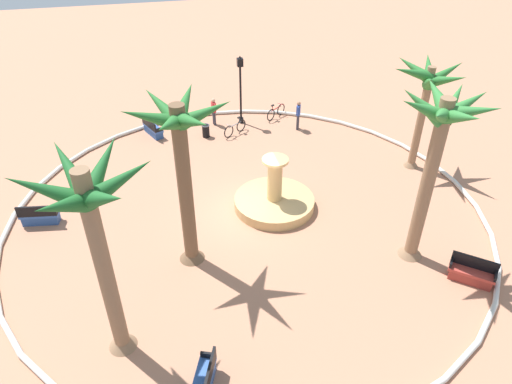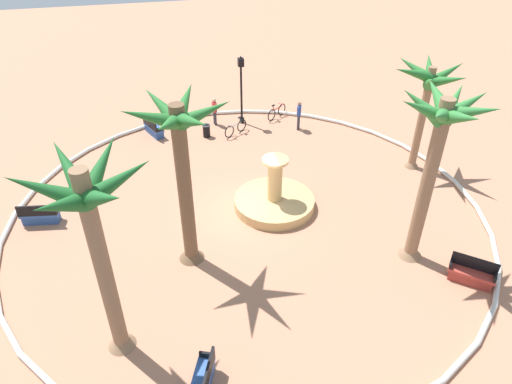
% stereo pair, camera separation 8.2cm
% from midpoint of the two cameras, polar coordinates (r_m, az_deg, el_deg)
% --- Properties ---
extents(ground_plane, '(80.00, 80.00, 0.00)m').
position_cam_midpoint_polar(ground_plane, '(20.63, -1.07, -2.49)').
color(ground_plane, tan).
extents(plaza_curb, '(20.40, 20.40, 0.20)m').
position_cam_midpoint_polar(plaza_curb, '(20.57, -1.08, -2.26)').
color(plaza_curb, silver).
rests_on(plaza_curb, ground).
extents(fountain, '(3.54, 3.54, 2.46)m').
position_cam_midpoint_polar(fountain, '(20.79, 2.11, -1.02)').
color(fountain, tan).
rests_on(fountain, ground).
extents(palm_tree_near_fountain, '(3.62, 3.48, 5.43)m').
position_cam_midpoint_polar(palm_tree_near_fountain, '(23.27, 19.88, 11.87)').
color(palm_tree_near_fountain, '#8E6B4C').
rests_on(palm_tree_near_fountain, ground).
extents(palm_tree_by_curb, '(3.26, 3.30, 6.81)m').
position_cam_midpoint_polar(palm_tree_by_curb, '(16.71, 21.09, 5.86)').
color(palm_tree_by_curb, '#8E6B4C').
rests_on(palm_tree_by_curb, ground).
extents(palm_tree_mid_plaza, '(3.62, 3.57, 6.68)m').
position_cam_midpoint_polar(palm_tree_mid_plaza, '(15.76, -9.20, 4.80)').
color(palm_tree_mid_plaza, brown).
rests_on(palm_tree_mid_plaza, ground).
extents(palm_tree_far_side, '(3.66, 3.56, 6.81)m').
position_cam_midpoint_polar(palm_tree_far_side, '(12.85, -19.27, -3.53)').
color(palm_tree_far_side, '#8E6B4C').
rests_on(palm_tree_far_side, ground).
extents(bench_east, '(1.54, 1.41, 1.00)m').
position_cam_midpoint_polar(bench_east, '(18.94, 24.50, -9.02)').
color(bench_east, '#B73D33').
rests_on(bench_east, ground).
extents(bench_west, '(1.66, 0.73, 1.00)m').
position_cam_midpoint_polar(bench_west, '(21.84, -24.78, -2.72)').
color(bench_west, '#335BA8').
rests_on(bench_west, ground).
extents(bench_north, '(1.10, 1.67, 1.00)m').
position_cam_midpoint_polar(bench_north, '(27.21, -12.47, 7.43)').
color(bench_north, '#335BA8').
rests_on(bench_north, ground).
extents(bench_southeast, '(1.04, 1.67, 1.00)m').
position_cam_midpoint_polar(bench_southeast, '(14.59, -6.52, -22.00)').
color(bench_southeast, '#335BA8').
rests_on(bench_southeast, ground).
extents(lamppost, '(0.32, 0.32, 4.01)m').
position_cam_midpoint_polar(lamppost, '(27.16, -1.99, 12.85)').
color(lamppost, black).
rests_on(lamppost, ground).
extents(trash_bin, '(0.46, 0.46, 0.73)m').
position_cam_midpoint_polar(trash_bin, '(26.51, -6.18, 7.41)').
color(trash_bin, black).
rests_on(trash_bin, ground).
extents(bicycle_red_frame, '(1.39, 1.10, 0.94)m').
position_cam_midpoint_polar(bicycle_red_frame, '(28.55, 2.34, 9.67)').
color(bicycle_red_frame, black).
rests_on(bicycle_red_frame, ground).
extents(bicycle_by_lamppost, '(1.44, 1.04, 0.94)m').
position_cam_midpoint_polar(bicycle_by_lamppost, '(26.65, -2.64, 7.73)').
color(bicycle_by_lamppost, black).
rests_on(bicycle_by_lamppost, ground).
extents(person_cyclist_helmet, '(0.33, 0.49, 1.69)m').
position_cam_midpoint_polar(person_cyclist_helmet, '(27.05, 5.04, 9.40)').
color(person_cyclist_helmet, '#33333D').
rests_on(person_cyclist_helmet, ground).
extents(person_cyclist_photo, '(0.25, 0.52, 1.62)m').
position_cam_midpoint_polar(person_cyclist_photo, '(27.61, -5.22, 9.83)').
color(person_cyclist_photo, '#33333D').
rests_on(person_cyclist_photo, ground).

